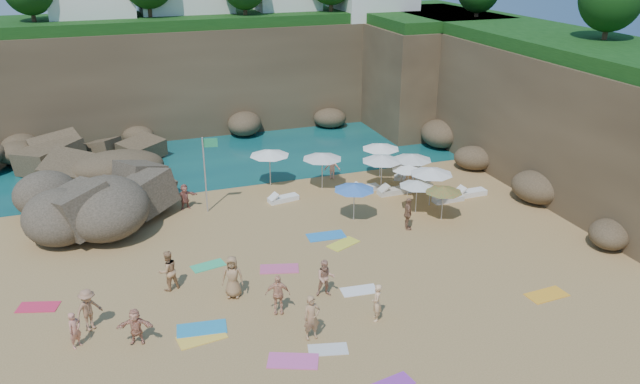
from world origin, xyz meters
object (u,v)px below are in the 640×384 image
object	(u,v)px
flag_pole	(207,165)
parasol_0	(269,153)
rock_outcrop	(115,217)
person_stand_0	(75,330)
parasol_2	(409,167)
lounger_0	(283,199)
person_stand_3	(408,214)
person_stand_2	(332,167)
parasol_1	(381,146)
person_stand_4	(409,176)
person_stand_1	(168,271)
person_stand_6	(377,303)
person_stand_5	(185,197)

from	to	relation	value
flag_pole	parasol_0	bearing A→B (deg)	32.18
rock_outcrop	person_stand_0	bearing A→B (deg)	-98.97
flag_pole	parasol_2	xyz separation A→B (m)	(11.56, -1.67, -0.98)
lounger_0	person_stand_3	bearing A→B (deg)	-58.70
rock_outcrop	person_stand_2	size ratio (longest dim) A/B	4.63
person_stand_0	parasol_1	bearing A→B (deg)	-7.71
person_stand_3	person_stand_4	world-z (taller)	person_stand_4
flag_pole	person_stand_0	world-z (taller)	flag_pole
parasol_1	person_stand_1	bearing A→B (deg)	-146.68
flag_pole	person_stand_6	bearing A→B (deg)	-71.24
parasol_0	rock_outcrop	bearing A→B (deg)	-169.75
person_stand_2	person_stand_1	bearing A→B (deg)	65.18
person_stand_5	parasol_0	bearing A→B (deg)	5.57
flag_pole	person_stand_2	size ratio (longest dim) A/B	2.73
person_stand_2	person_stand_4	size ratio (longest dim) A/B	0.86
rock_outcrop	person_stand_6	world-z (taller)	person_stand_6
parasol_1	person_stand_5	xyz separation A→B (m)	(-12.53, -0.90, -1.35)
person_stand_3	person_stand_4	bearing A→B (deg)	-8.68
lounger_0	rock_outcrop	bearing A→B (deg)	163.98
parasol_1	parasol_2	world-z (taller)	parasol_1
flag_pole	person_stand_5	distance (m)	2.53
person_stand_0	person_stand_4	bearing A→B (deg)	-14.51
parasol_1	person_stand_2	distance (m)	3.34
parasol_1	person_stand_5	distance (m)	12.63
rock_outcrop	person_stand_1	size ratio (longest dim) A/B	4.01
rock_outcrop	person_stand_0	distance (m)	12.01
person_stand_2	person_stand_0	bearing A→B (deg)	64.42
parasol_2	lounger_0	bearing A→B (deg)	167.00
rock_outcrop	person_stand_1	bearing A→B (deg)	-77.54
rock_outcrop	person_stand_3	xyz separation A→B (m)	(14.57, -6.81, 0.89)
parasol_2	person_stand_2	distance (m)	5.40
parasol_1	person_stand_2	bearing A→B (deg)	164.84
flag_pole	person_stand_5	bearing A→B (deg)	147.08
parasol_0	person_stand_4	bearing A→B (deg)	-24.70
parasol_1	person_stand_4	bearing A→B (deg)	-74.32
parasol_2	person_stand_5	size ratio (longest dim) A/B	1.40
person_stand_6	flag_pole	bearing A→B (deg)	-141.02
person_stand_0	flag_pole	bearing A→B (deg)	14.99
person_stand_2	person_stand_5	xyz separation A→B (m)	(-9.56, -1.71, -0.06)
parasol_2	person_stand_4	xyz separation A→B (m)	(0.45, 0.79, -0.88)
person_stand_6	person_stand_2	bearing A→B (deg)	-173.89
person_stand_2	person_stand_4	xyz separation A→B (m)	(3.70, -3.39, 0.13)
person_stand_4	person_stand_5	distance (m)	13.36
rock_outcrop	person_stand_3	distance (m)	16.11
person_stand_2	person_stand_6	distance (m)	15.99
flag_pole	lounger_0	distance (m)	5.06
rock_outcrop	parasol_0	xyz separation A→B (m)	(9.39, 1.70, 2.15)
rock_outcrop	parasol_2	xyz separation A→B (m)	(16.69, -2.66, 1.81)
person_stand_3	parasol_0	bearing A→B (deg)	50.09
parasol_0	person_stand_3	distance (m)	10.04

